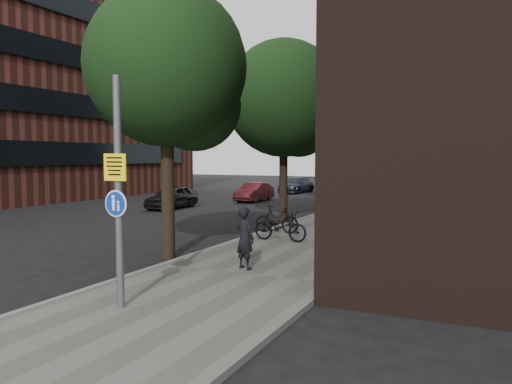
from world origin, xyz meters
The scene contains 15 objects.
ground centered at (0.00, 0.00, 0.00)m, with size 120.00×120.00×0.00m, color black.
sidewalk centered at (0.25, 10.00, 0.06)m, with size 4.50×60.00×0.12m, color #5D5B56.
curb_edge centered at (-2.00, 10.00, 0.07)m, with size 0.15×60.00×0.13m, color slate.
street_tree_near centered at (-2.53, 4.64, 5.11)m, with size 4.40×4.40×7.50m.
street_tree_mid centered at (-2.53, 13.14, 5.11)m, with size 5.00×5.00×7.80m.
street_tree_far centered at (-2.53, 22.14, 5.11)m, with size 5.00×5.00×7.80m.
signpost centered at (-0.51, 0.06, 2.21)m, with size 0.48×0.14×4.14m.
pedestrian centered at (0.15, 3.76, 0.88)m, with size 0.55×0.36×1.52m, color black.
parked_bike_facade_near centered at (2.00, 8.23, 0.55)m, with size 0.56×1.62×0.85m, color black.
parked_bike_facade_far centered at (2.00, 9.60, 0.64)m, with size 0.49×1.74×1.05m, color black.
parked_bike_curb_near centered at (-0.59, 7.81, 0.59)m, with size 0.63×1.80×0.94m, color black.
parked_bike_curb_far centered at (-1.34, 9.29, 0.61)m, with size 0.46×1.62×0.98m, color black.
parked_car_near centered at (-10.17, 15.55, 0.63)m, with size 1.49×3.70×1.26m, color black.
parked_car_mid centered at (-7.96, 21.34, 0.59)m, with size 1.25×3.57×1.18m, color #52171C.
parked_car_far centered at (-8.19, 29.47, 0.60)m, with size 1.67×4.11×1.19m, color #1C2333.
Camera 1 is at (5.48, -6.90, 2.85)m, focal length 35.00 mm.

